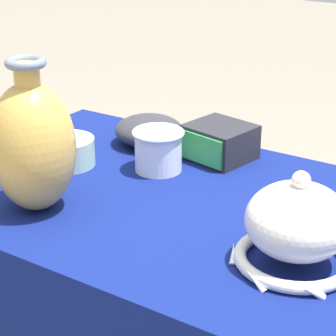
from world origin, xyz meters
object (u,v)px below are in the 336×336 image
(cup_wide_porcelain, at_px, (158,149))
(pot_squat_celadon, at_px, (67,152))
(vase_tall_bulbous, at_px, (33,145))
(bowl_shallow_charcoal, at_px, (149,130))
(mosaic_tile_box, at_px, (219,142))
(vase_dome_bell, at_px, (297,228))

(cup_wide_porcelain, xyz_separation_m, pot_squat_celadon, (-0.19, -0.09, -0.02))
(vase_tall_bulbous, distance_m, cup_wide_porcelain, 0.32)
(bowl_shallow_charcoal, distance_m, cup_wide_porcelain, 0.17)
(vase_tall_bulbous, height_order, mosaic_tile_box, vase_tall_bulbous)
(vase_dome_bell, distance_m, cup_wide_porcelain, 0.47)
(cup_wide_porcelain, bearing_deg, vase_tall_bulbous, -108.25)
(pot_squat_celadon, bearing_deg, vase_tall_bulbous, -63.78)
(vase_tall_bulbous, bearing_deg, bowl_shallow_charcoal, 92.25)
(cup_wide_porcelain, distance_m, pot_squat_celadon, 0.21)
(bowl_shallow_charcoal, height_order, cup_wide_porcelain, cup_wide_porcelain)
(vase_tall_bulbous, relative_size, vase_dome_bell, 1.36)
(bowl_shallow_charcoal, xyz_separation_m, cup_wide_porcelain, (0.11, -0.12, 0.02))
(vase_tall_bulbous, distance_m, pot_squat_celadon, 0.25)
(cup_wide_porcelain, bearing_deg, vase_dome_bell, -26.37)
(bowl_shallow_charcoal, bearing_deg, pot_squat_celadon, -111.11)
(vase_dome_bell, distance_m, mosaic_tile_box, 0.48)
(bowl_shallow_charcoal, height_order, pot_squat_celadon, bowl_shallow_charcoal)
(mosaic_tile_box, distance_m, cup_wide_porcelain, 0.16)
(vase_tall_bulbous, bearing_deg, vase_dome_bell, 9.07)
(cup_wide_porcelain, bearing_deg, bowl_shallow_charcoal, 132.00)
(vase_tall_bulbous, xyz_separation_m, mosaic_tile_box, (0.18, 0.43, -0.09))
(vase_tall_bulbous, distance_m, vase_dome_bell, 0.52)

